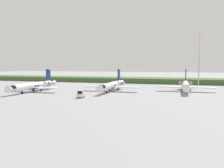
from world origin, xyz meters
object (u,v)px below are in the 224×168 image
safety_cone_front_marker (2,96)px  antenna_mast (199,64)px  baggage_tug (81,95)px  regional_jet_second (112,85)px  regional_jet_nearest (35,85)px  regional_jet_third (186,85)px

safety_cone_front_marker → antenna_mast: bearing=43.9°
baggage_tug → safety_cone_front_marker: bearing=-168.8°
regional_jet_second → safety_cone_front_marker: regional_jet_second is taller
antenna_mast → safety_cone_front_marker: bearing=-136.1°
antenna_mast → safety_cone_front_marker: (-66.99, -64.56, -10.98)m
regional_jet_nearest → antenna_mast: bearing=35.6°
regional_jet_nearest → antenna_mast: size_ratio=1.14×
regional_jet_third → antenna_mast: (6.66, 28.63, 8.71)m
regional_jet_nearest → antenna_mast: (65.89, 47.23, 8.71)m
regional_jet_nearest → regional_jet_second: size_ratio=1.00×
regional_jet_nearest → baggage_tug: (25.78, -11.99, -1.53)m
regional_jet_nearest → safety_cone_front_marker: size_ratio=56.36×
baggage_tug → safety_cone_front_marker: (-26.88, -5.35, -0.73)m
baggage_tug → safety_cone_front_marker: 27.42m
regional_jet_nearest → regional_jet_third: same height
regional_jet_nearest → safety_cone_front_marker: 17.52m
regional_jet_third → safety_cone_front_marker: 70.26m
regional_jet_nearest → regional_jet_third: (59.23, 18.60, 0.00)m
regional_jet_nearest → regional_jet_third: size_ratio=1.00×
antenna_mast → baggage_tug: bearing=-124.1°
regional_jet_nearest → safety_cone_front_marker: regional_jet_nearest is taller
regional_jet_second → regional_jet_third: bearing=14.9°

